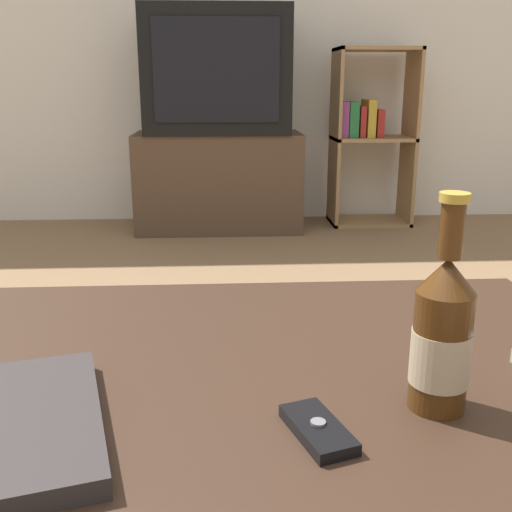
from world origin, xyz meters
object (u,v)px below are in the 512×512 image
at_px(tv_stand, 219,181).
at_px(table_book, 33,423).
at_px(beer_bottle, 442,336).
at_px(television, 217,71).
at_px(bookshelf, 369,133).
at_px(cell_phone, 318,429).

bearing_deg(tv_stand, table_book, -93.81).
distance_m(tv_stand, beer_bottle, 2.83).
distance_m(television, table_book, 2.87).
relative_size(bookshelf, beer_bottle, 3.98).
distance_m(tv_stand, cell_phone, 2.86).
height_order(beer_bottle, table_book, beer_bottle).
bearing_deg(bookshelf, cell_phone, -104.48).
relative_size(television, bookshelf, 0.78).
distance_m(cell_phone, table_book, 0.31).
relative_size(tv_stand, television, 1.19).
bearing_deg(beer_bottle, television, 95.38).
distance_m(tv_stand, bookshelf, 0.92).
bearing_deg(cell_phone, beer_bottle, 1.05).
bearing_deg(table_book, cell_phone, -19.13).
relative_size(television, table_book, 2.57).
xyz_separation_m(beer_bottle, table_book, (-0.45, -0.03, -0.08)).
bearing_deg(table_book, tv_stand, 71.13).
relative_size(tv_stand, table_book, 3.05).
bearing_deg(bookshelf, television, -174.26).
distance_m(bookshelf, beer_bottle, 2.95).
distance_m(bookshelf, table_book, 3.11).
height_order(bookshelf, beer_bottle, bookshelf).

